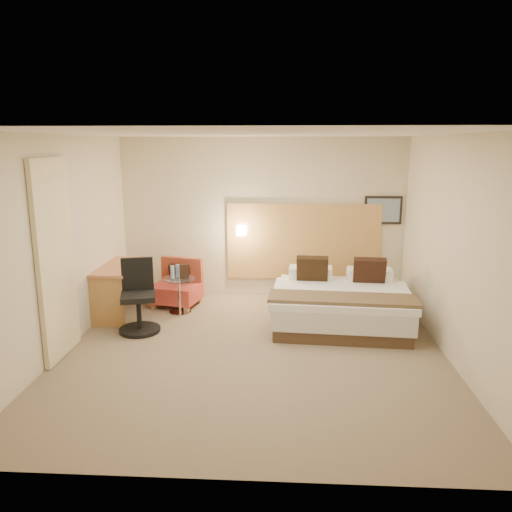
# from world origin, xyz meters

# --- Properties ---
(floor) EXTENTS (4.80, 5.00, 0.02)m
(floor) POSITION_xyz_m (0.00, 0.00, -0.01)
(floor) COLOR #786750
(floor) RESTS_ON ground
(ceiling) EXTENTS (4.80, 5.00, 0.02)m
(ceiling) POSITION_xyz_m (0.00, 0.00, 2.71)
(ceiling) COLOR white
(ceiling) RESTS_ON floor
(wall_back) EXTENTS (4.80, 0.02, 2.70)m
(wall_back) POSITION_xyz_m (0.00, 2.51, 1.35)
(wall_back) COLOR beige
(wall_back) RESTS_ON floor
(wall_front) EXTENTS (4.80, 0.02, 2.70)m
(wall_front) POSITION_xyz_m (0.00, -2.51, 1.35)
(wall_front) COLOR beige
(wall_front) RESTS_ON floor
(wall_left) EXTENTS (0.02, 5.00, 2.70)m
(wall_left) POSITION_xyz_m (-2.41, 0.00, 1.35)
(wall_left) COLOR beige
(wall_left) RESTS_ON floor
(wall_right) EXTENTS (0.02, 5.00, 2.70)m
(wall_right) POSITION_xyz_m (2.41, 0.00, 1.35)
(wall_right) COLOR beige
(wall_right) RESTS_ON floor
(headboard_panel) EXTENTS (2.60, 0.04, 1.30)m
(headboard_panel) POSITION_xyz_m (0.70, 2.47, 0.95)
(headboard_panel) COLOR tan
(headboard_panel) RESTS_ON wall_back
(art_frame) EXTENTS (0.62, 0.03, 0.47)m
(art_frame) POSITION_xyz_m (2.02, 2.48, 1.50)
(art_frame) COLOR black
(art_frame) RESTS_ON wall_back
(art_canvas) EXTENTS (0.54, 0.01, 0.39)m
(art_canvas) POSITION_xyz_m (2.02, 2.46, 1.50)
(art_canvas) COLOR #758DA1
(art_canvas) RESTS_ON wall_back
(lamp_arm) EXTENTS (0.02, 0.12, 0.02)m
(lamp_arm) POSITION_xyz_m (-0.35, 2.42, 1.15)
(lamp_arm) COLOR silver
(lamp_arm) RESTS_ON wall_back
(lamp_shade) EXTENTS (0.15, 0.15, 0.15)m
(lamp_shade) POSITION_xyz_m (-0.35, 2.36, 1.15)
(lamp_shade) COLOR #FFEDC6
(lamp_shade) RESTS_ON wall_back
(curtain) EXTENTS (0.06, 0.90, 2.42)m
(curtain) POSITION_xyz_m (-2.36, -0.25, 1.22)
(curtain) COLOR beige
(curtain) RESTS_ON wall_left
(bottle_a) EXTENTS (0.08, 0.08, 0.20)m
(bottle_a) POSITION_xyz_m (-1.33, 1.41, 0.66)
(bottle_a) COLOR #95CFE7
(bottle_a) RESTS_ON side_table
(bottle_b) EXTENTS (0.08, 0.08, 0.20)m
(bottle_b) POSITION_xyz_m (-1.27, 1.49, 0.66)
(bottle_b) COLOR #849CCD
(bottle_b) RESTS_ON side_table
(menu_folder) EXTENTS (0.14, 0.09, 0.22)m
(menu_folder) POSITION_xyz_m (-1.16, 1.43, 0.67)
(menu_folder) COLOR black
(menu_folder) RESTS_ON side_table
(bed) EXTENTS (2.05, 2.01, 0.95)m
(bed) POSITION_xyz_m (1.21, 1.13, 0.31)
(bed) COLOR #453222
(bed) RESTS_ON floor
(lounge_chair) EXTENTS (0.83, 0.76, 0.75)m
(lounge_chair) POSITION_xyz_m (-1.35, 1.82, 0.30)
(lounge_chair) COLOR #BD7759
(lounge_chair) RESTS_ON floor
(side_table) EXTENTS (0.63, 0.63, 0.56)m
(side_table) POSITION_xyz_m (-1.24, 1.42, 0.31)
(side_table) COLOR silver
(side_table) RESTS_ON floor
(desk) EXTENTS (0.61, 1.26, 0.77)m
(desk) POSITION_xyz_m (-2.11, 1.33, 0.61)
(desk) COLOR #BC7149
(desk) RESTS_ON floor
(desk_chair) EXTENTS (0.70, 0.70, 1.01)m
(desk_chair) POSITION_xyz_m (-1.65, 0.64, 0.42)
(desk_chair) COLOR black
(desk_chair) RESTS_ON floor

